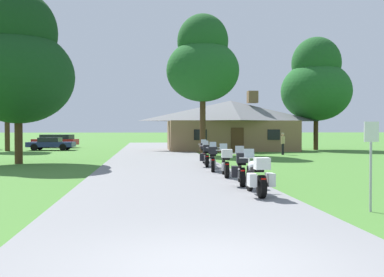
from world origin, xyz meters
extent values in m
plane|color=#42752D|center=(0.00, 20.00, 0.00)|extent=(500.00, 500.00, 0.00)
cube|color=slate|center=(0.00, 18.00, 0.03)|extent=(6.40, 80.00, 0.06)
cylinder|color=black|center=(2.29, 7.39, 0.38)|extent=(0.11, 0.64, 0.64)
cylinder|color=black|center=(2.29, 5.95, 0.38)|extent=(0.15, 0.64, 0.64)
cube|color=silver|center=(2.29, 6.65, 0.44)|extent=(0.26, 0.56, 0.30)
ellipsoid|color=silver|center=(2.29, 6.91, 0.89)|extent=(0.30, 0.52, 0.26)
cube|color=black|center=(2.29, 6.45, 0.80)|extent=(0.28, 0.52, 0.10)
cylinder|color=silver|center=(2.29, 7.35, 1.08)|extent=(0.66, 0.03, 0.03)
cylinder|color=silver|center=(2.29, 7.39, 0.74)|extent=(0.06, 0.24, 0.73)
cube|color=#B2BCC6|center=(2.29, 7.45, 1.22)|extent=(0.32, 0.11, 0.27)
sphere|color=silver|center=(2.29, 7.35, 0.94)|extent=(0.11, 0.11, 0.11)
cube|color=silver|center=(2.29, 5.90, 1.02)|extent=(0.40, 0.36, 0.32)
cube|color=red|center=(2.29, 5.73, 0.60)|extent=(0.14, 0.03, 0.06)
cylinder|color=silver|center=(2.43, 6.27, 0.28)|extent=(0.07, 0.55, 0.07)
cube|color=silver|center=(2.03, 6.00, 0.56)|extent=(0.20, 0.40, 0.36)
cube|color=silver|center=(2.55, 6.00, 0.56)|extent=(0.20, 0.40, 0.36)
cylinder|color=black|center=(2.50, 9.80, 0.38)|extent=(0.20, 0.65, 0.64)
cylinder|color=black|center=(2.29, 8.37, 0.38)|extent=(0.25, 0.66, 0.64)
cube|color=silver|center=(2.39, 9.07, 0.44)|extent=(0.34, 0.59, 0.30)
ellipsoid|color=maroon|center=(2.43, 9.32, 0.89)|extent=(0.37, 0.56, 0.26)
cube|color=black|center=(2.36, 8.87, 0.80)|extent=(0.35, 0.56, 0.10)
cylinder|color=silver|center=(2.49, 9.76, 1.08)|extent=(0.66, 0.13, 0.03)
cylinder|color=silver|center=(2.50, 9.80, 0.74)|extent=(0.09, 0.24, 0.73)
cube|color=#B2BCC6|center=(2.51, 9.86, 1.22)|extent=(0.33, 0.16, 0.27)
sphere|color=silver|center=(2.49, 9.76, 0.94)|extent=(0.11, 0.11, 0.11)
cube|color=black|center=(2.28, 8.33, 1.02)|extent=(0.45, 0.41, 0.32)
cube|color=red|center=(2.26, 8.16, 0.60)|extent=(0.14, 0.05, 0.06)
cylinder|color=silver|center=(2.47, 8.67, 0.28)|extent=(0.15, 0.55, 0.07)
cube|color=black|center=(2.04, 8.46, 0.56)|extent=(0.26, 0.43, 0.36)
cube|color=black|center=(2.55, 8.39, 0.56)|extent=(0.26, 0.43, 0.36)
cylinder|color=black|center=(2.38, 12.48, 0.38)|extent=(0.17, 0.65, 0.64)
cylinder|color=black|center=(2.25, 11.05, 0.38)|extent=(0.21, 0.65, 0.64)
cube|color=silver|center=(2.31, 11.74, 0.44)|extent=(0.31, 0.58, 0.30)
ellipsoid|color=#195B33|center=(2.34, 12.00, 0.89)|extent=(0.34, 0.54, 0.26)
cube|color=black|center=(2.30, 11.54, 0.80)|extent=(0.32, 0.54, 0.10)
cylinder|color=silver|center=(2.37, 12.44, 1.08)|extent=(0.66, 0.09, 0.03)
cylinder|color=silver|center=(2.38, 12.48, 0.74)|extent=(0.08, 0.24, 0.73)
cube|color=#B2BCC6|center=(2.38, 12.54, 1.22)|extent=(0.33, 0.14, 0.27)
sphere|color=silver|center=(2.37, 12.44, 0.94)|extent=(0.11, 0.11, 0.11)
cube|color=silver|center=(2.25, 11.00, 1.02)|extent=(0.43, 0.39, 0.32)
cube|color=red|center=(2.23, 10.83, 0.60)|extent=(0.14, 0.04, 0.06)
cylinder|color=silver|center=(2.42, 11.35, 0.28)|extent=(0.12, 0.55, 0.07)
cylinder|color=black|center=(2.29, 14.95, 0.38)|extent=(0.20, 0.65, 0.64)
cylinder|color=black|center=(2.08, 13.52, 0.38)|extent=(0.25, 0.66, 0.64)
cube|color=silver|center=(2.18, 14.21, 0.44)|extent=(0.34, 0.59, 0.30)
ellipsoid|color=#1E3899|center=(2.22, 14.47, 0.89)|extent=(0.37, 0.56, 0.26)
cube|color=black|center=(2.15, 14.02, 0.80)|extent=(0.35, 0.56, 0.10)
cylinder|color=silver|center=(2.29, 14.91, 1.08)|extent=(0.66, 0.13, 0.03)
cylinder|color=silver|center=(2.29, 14.95, 0.74)|extent=(0.09, 0.24, 0.73)
cube|color=#B2BCC6|center=(2.30, 15.00, 1.22)|extent=(0.33, 0.16, 0.27)
sphere|color=silver|center=(2.29, 14.91, 0.94)|extent=(0.11, 0.11, 0.11)
cube|color=black|center=(2.07, 13.47, 1.02)|extent=(0.45, 0.41, 0.32)
cube|color=red|center=(2.05, 13.30, 0.60)|extent=(0.14, 0.05, 0.06)
cylinder|color=silver|center=(2.27, 13.82, 0.28)|extent=(0.15, 0.55, 0.07)
cylinder|color=black|center=(2.27, 17.45, 0.38)|extent=(0.16, 0.65, 0.64)
cylinder|color=black|center=(2.16, 16.02, 0.38)|extent=(0.20, 0.65, 0.64)
cube|color=silver|center=(2.21, 16.72, 0.44)|extent=(0.30, 0.58, 0.30)
ellipsoid|color=maroon|center=(2.23, 16.97, 0.89)|extent=(0.34, 0.54, 0.26)
cube|color=black|center=(2.20, 16.52, 0.80)|extent=(0.32, 0.54, 0.10)
cylinder|color=silver|center=(2.27, 17.41, 1.08)|extent=(0.66, 0.08, 0.03)
cylinder|color=silver|center=(2.27, 17.45, 0.74)|extent=(0.08, 0.24, 0.73)
cube|color=#B2BCC6|center=(2.27, 17.51, 1.22)|extent=(0.33, 0.13, 0.27)
sphere|color=silver|center=(2.27, 17.41, 0.94)|extent=(0.11, 0.11, 0.11)
cube|color=black|center=(2.16, 15.97, 1.02)|extent=(0.43, 0.39, 0.32)
cube|color=red|center=(2.14, 15.80, 0.60)|extent=(0.14, 0.04, 0.06)
cylinder|color=silver|center=(2.32, 16.33, 0.28)|extent=(0.11, 0.55, 0.07)
cube|color=black|center=(1.90, 16.09, 0.56)|extent=(0.23, 0.41, 0.36)
cube|color=black|center=(2.42, 16.05, 0.56)|extent=(0.23, 0.41, 0.36)
cylinder|color=black|center=(2.52, 20.09, 0.38)|extent=(0.18, 0.65, 0.64)
cylinder|color=black|center=(2.35, 18.66, 0.38)|extent=(0.23, 0.65, 0.64)
cube|color=silver|center=(2.43, 19.35, 0.44)|extent=(0.32, 0.59, 0.30)
ellipsoid|color=black|center=(2.46, 19.61, 0.89)|extent=(0.36, 0.55, 0.26)
cube|color=black|center=(2.41, 19.15, 0.80)|extent=(0.34, 0.55, 0.10)
cylinder|color=silver|center=(2.51, 20.05, 1.08)|extent=(0.66, 0.11, 0.03)
cylinder|color=silver|center=(2.52, 20.09, 0.74)|extent=(0.09, 0.24, 0.73)
cube|color=#B2BCC6|center=(2.52, 20.15, 1.22)|extent=(0.33, 0.15, 0.27)
sphere|color=silver|center=(2.51, 20.05, 0.94)|extent=(0.11, 0.11, 0.11)
cube|color=black|center=(2.35, 18.61, 1.02)|extent=(0.44, 0.40, 0.32)
cube|color=red|center=(2.33, 18.44, 0.60)|extent=(0.14, 0.05, 0.06)
cylinder|color=silver|center=(2.53, 18.96, 0.28)|extent=(0.13, 0.55, 0.07)
cube|color=brown|center=(6.88, 34.41, 1.36)|extent=(11.38, 6.05, 2.72)
pyramid|color=slate|center=(6.88, 34.41, 3.66)|extent=(12.06, 6.41, 1.88)
cube|color=brown|center=(8.93, 34.41, 4.95)|extent=(0.90, 0.90, 1.10)
cube|color=#472D19|center=(6.88, 31.36, 1.05)|extent=(1.10, 0.08, 2.10)
cube|color=black|center=(3.69, 31.36, 1.50)|extent=(1.10, 0.06, 0.90)
cube|color=black|center=(10.06, 31.36, 1.50)|extent=(1.10, 0.06, 0.90)
cylinder|color=black|center=(9.55, 27.26, 0.43)|extent=(0.14, 0.14, 0.86)
cylinder|color=black|center=(9.65, 27.41, 0.43)|extent=(0.14, 0.14, 0.86)
cube|color=tan|center=(9.60, 27.33, 1.14)|extent=(0.38, 0.42, 0.56)
cylinder|color=tan|center=(9.48, 27.14, 1.12)|extent=(0.09, 0.09, 0.58)
cylinder|color=tan|center=(9.73, 27.53, 1.12)|extent=(0.09, 0.09, 0.58)
sphere|color=tan|center=(9.60, 27.33, 1.56)|extent=(0.21, 0.21, 0.21)
cylinder|color=#B2AD99|center=(9.60, 27.33, 1.66)|extent=(0.22, 0.22, 0.05)
cylinder|color=#9EA0A5|center=(4.43, 4.02, 1.05)|extent=(0.06, 0.06, 2.10)
cube|color=silver|center=(4.43, 4.00, 1.90)|extent=(0.36, 0.02, 0.48)
cylinder|color=#422D19|center=(-8.09, 20.13, 1.62)|extent=(0.44, 0.44, 3.23)
ellipsoid|color=#143D19|center=(-8.09, 20.13, 4.96)|extent=(6.28, 6.28, 5.34)
ellipsoid|color=#123716|center=(-8.09, 20.13, 7.47)|extent=(4.40, 4.40, 4.71)
cylinder|color=#422D19|center=(15.26, 35.03, 1.88)|extent=(0.44, 0.44, 3.76)
ellipsoid|color=#1E5623|center=(15.26, 35.03, 5.59)|extent=(6.65, 6.65, 5.65)
ellipsoid|color=#1B4E20|center=(15.26, 35.03, 8.25)|extent=(4.65, 4.65, 4.98)
cylinder|color=#422D19|center=(3.46, 27.98, 2.46)|extent=(0.44, 0.44, 4.92)
ellipsoid|color=#1E5623|center=(3.46, 27.98, 6.46)|extent=(5.60, 5.60, 4.76)
ellipsoid|color=#1B4E20|center=(3.46, 27.98, 8.70)|extent=(3.92, 3.92, 4.20)
cylinder|color=#422D19|center=(-13.33, 35.50, 1.98)|extent=(0.44, 0.44, 3.95)
ellipsoid|color=#143D19|center=(-13.33, 35.50, 5.21)|extent=(4.58, 4.58, 3.89)
ellipsoid|color=#123716|center=(-13.33, 35.50, 7.05)|extent=(3.20, 3.20, 3.43)
cube|color=maroon|center=(-10.54, 42.66, 0.62)|extent=(4.88, 2.75, 0.60)
cube|color=black|center=(-10.35, 42.62, 1.16)|extent=(3.49, 2.25, 0.48)
cylinder|color=black|center=(-12.11, 42.13, 0.32)|extent=(0.67, 0.35, 0.64)
cylinder|color=black|center=(-11.76, 43.79, 0.32)|extent=(0.67, 0.35, 0.64)
cylinder|color=black|center=(-9.32, 41.54, 0.32)|extent=(0.67, 0.35, 0.64)
cylinder|color=black|center=(-8.97, 43.19, 0.32)|extent=(0.67, 0.35, 0.64)
cube|color=navy|center=(-9.70, 36.56, 0.55)|extent=(4.30, 2.09, 0.46)
cube|color=black|center=(-9.80, 36.57, 0.99)|extent=(1.98, 1.73, 0.42)
cylinder|color=black|center=(-11.05, 35.79, 0.32)|extent=(0.65, 0.26, 0.64)
cylinder|color=black|center=(-10.95, 37.48, 0.32)|extent=(0.65, 0.26, 0.64)
cylinder|color=black|center=(-8.45, 35.64, 0.32)|extent=(0.65, 0.26, 0.64)
cylinder|color=black|center=(-8.35, 37.33, 0.32)|extent=(0.65, 0.26, 0.64)
camera|label=1|loc=(-0.86, -5.99, 1.96)|focal=41.62mm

